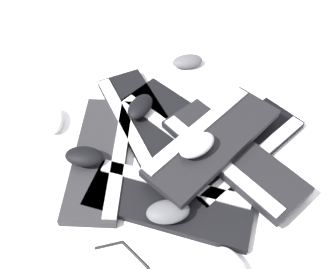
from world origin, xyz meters
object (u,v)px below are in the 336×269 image
(mouse_4, at_px, (168,212))
(keyboard_6, at_px, (213,141))
(mouse_1, at_px, (141,106))
(mouse_2, at_px, (197,145))
(keyboard_5, at_px, (232,155))
(mouse_6, at_px, (53,120))
(keyboard_3, at_px, (169,203))
(mouse_5, at_px, (84,156))
(keyboard_0, at_px, (186,125))
(keyboard_2, at_px, (102,156))
(keyboard_4, at_px, (240,149))
(mouse_3, at_px, (231,268))
(mouse_0, at_px, (187,61))
(keyboard_1, at_px, (141,120))

(mouse_4, bearing_deg, keyboard_6, 51.55)
(mouse_1, distance_m, mouse_2, 0.27)
(keyboard_5, distance_m, keyboard_6, 0.07)
(mouse_2, bearing_deg, mouse_4, -153.88)
(mouse_1, distance_m, mouse_6, 0.28)
(keyboard_3, xyz_separation_m, mouse_5, (-0.03, 0.27, 0.04))
(keyboard_5, bearing_deg, keyboard_6, 98.33)
(keyboard_0, height_order, mouse_6, mouse_6)
(mouse_2, xyz_separation_m, mouse_4, (-0.18, -0.03, -0.06))
(keyboard_2, distance_m, mouse_5, 0.06)
(keyboard_4, xyz_separation_m, mouse_3, (-0.33, -0.14, 0.01))
(keyboard_5, distance_m, mouse_0, 0.45)
(mouse_6, bearing_deg, keyboard_5, -118.11)
(keyboard_6, bearing_deg, keyboard_5, -81.67)
(keyboard_3, distance_m, mouse_0, 0.58)
(keyboard_5, bearing_deg, mouse_0, 48.62)
(mouse_4, bearing_deg, keyboard_4, 39.10)
(keyboard_2, bearing_deg, mouse_3, -99.74)
(keyboard_1, bearing_deg, mouse_0, 5.54)
(keyboard_5, bearing_deg, mouse_4, 169.51)
(keyboard_2, bearing_deg, mouse_0, 2.44)
(keyboard_1, height_order, keyboard_5, keyboard_5)
(mouse_0, relative_size, mouse_2, 1.00)
(keyboard_3, distance_m, keyboard_6, 0.21)
(keyboard_3, bearing_deg, mouse_1, 49.88)
(keyboard_6, distance_m, mouse_2, 0.08)
(keyboard_4, relative_size, mouse_4, 4.20)
(mouse_1, bearing_deg, keyboard_2, -8.36)
(keyboard_3, bearing_deg, keyboard_4, -15.27)
(keyboard_0, height_order, mouse_5, mouse_5)
(keyboard_2, height_order, mouse_6, mouse_6)
(mouse_3, height_order, mouse_4, mouse_4)
(keyboard_1, xyz_separation_m, mouse_4, (-0.23, -0.26, 0.04))
(keyboard_5, relative_size, mouse_5, 4.21)
(mouse_1, xyz_separation_m, mouse_3, (-0.28, -0.47, -0.03))
(mouse_0, bearing_deg, mouse_2, -102.38)
(keyboard_2, distance_m, keyboard_6, 0.33)
(mouse_3, bearing_deg, mouse_6, -161.51)
(keyboard_1, distance_m, mouse_2, 0.26)
(keyboard_5, xyz_separation_m, mouse_4, (-0.25, 0.05, 0.01))
(keyboard_1, distance_m, keyboard_5, 0.31)
(keyboard_0, bearing_deg, keyboard_4, -86.00)
(keyboard_1, distance_m, mouse_4, 0.35)
(mouse_5, bearing_deg, mouse_0, 64.05)
(keyboard_4, height_order, mouse_5, mouse_5)
(keyboard_5, relative_size, mouse_2, 4.21)
(mouse_1, xyz_separation_m, mouse_4, (-0.25, -0.28, 0.00))
(keyboard_0, distance_m, keyboard_4, 0.18)
(mouse_2, bearing_deg, keyboard_3, -160.66)
(keyboard_6, height_order, mouse_1, keyboard_6)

